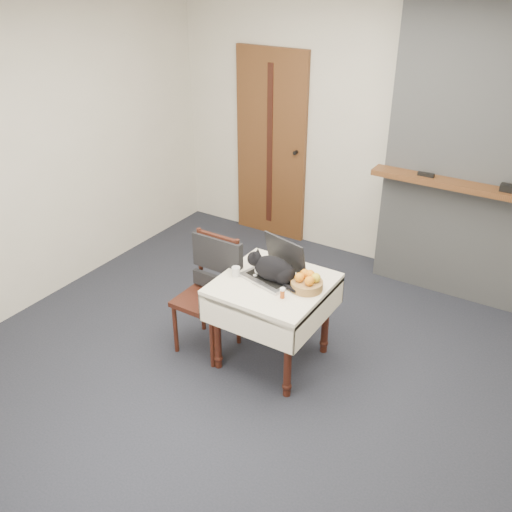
{
  "coord_description": "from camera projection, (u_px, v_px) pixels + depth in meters",
  "views": [
    {
      "loc": [
        1.76,
        -3.05,
        2.83
      ],
      "look_at": [
        -0.13,
        -0.03,
        0.9
      ],
      "focal_mm": 40.0,
      "sensor_mm": 36.0,
      "label": 1
    }
  ],
  "objects": [
    {
      "name": "side_table",
      "position": [
        273.0,
        295.0,
        4.19
      ],
      "size": [
        0.78,
        0.78,
        0.7
      ],
      "color": "#38120F",
      "rests_on": "ground"
    },
    {
      "name": "fruit_basket",
      "position": [
        307.0,
        283.0,
        4.03
      ],
      "size": [
        0.23,
        0.23,
        0.13
      ],
      "color": "#AD8545",
      "rests_on": "side_table"
    },
    {
      "name": "desk_clutter",
      "position": [
        304.0,
        285.0,
        4.09
      ],
      "size": [
        0.12,
        0.04,
        0.01
      ],
      "primitive_type": "cube",
      "rotation": [
        0.0,
        0.0,
        0.22
      ],
      "color": "black",
      "rests_on": "side_table"
    },
    {
      "name": "chimney",
      "position": [
        478.0,
        156.0,
        4.79
      ],
      "size": [
        1.62,
        0.48,
        2.6
      ],
      "color": "gray",
      "rests_on": "ground"
    },
    {
      "name": "cat",
      "position": [
        274.0,
        270.0,
        4.11
      ],
      "size": [
        0.46,
        0.19,
        0.22
      ],
      "rotation": [
        0.0,
        0.0,
        0.07
      ],
      "color": "black",
      "rests_on": "side_table"
    },
    {
      "name": "chair",
      "position": [
        213.0,
        277.0,
        4.39
      ],
      "size": [
        0.44,
        0.42,
        0.94
      ],
      "rotation": [
        0.0,
        0.0,
        -0.01
      ],
      "color": "#38120F",
      "rests_on": "ground"
    },
    {
      "name": "cream_jar",
      "position": [
        236.0,
        272.0,
        4.2
      ],
      "size": [
        0.06,
        0.06,
        0.07
      ],
      "primitive_type": "cylinder",
      "color": "silver",
      "rests_on": "side_table"
    },
    {
      "name": "room_shell",
      "position": [
        310.0,
        124.0,
        3.95
      ],
      "size": [
        4.52,
        4.01,
        2.61
      ],
      "color": "beige",
      "rests_on": "ground"
    },
    {
      "name": "ground",
      "position": [
        272.0,
        361.0,
        4.45
      ],
      "size": [
        4.5,
        4.5,
        0.0
      ],
      "primitive_type": "plane",
      "color": "black",
      "rests_on": "ground"
    },
    {
      "name": "laptop",
      "position": [
        276.0,
        268.0,
        4.18
      ],
      "size": [
        0.45,
        0.41,
        0.28
      ],
      "rotation": [
        0.0,
        0.0,
        -0.25
      ],
      "color": "#B7B7BC",
      "rests_on": "side_table"
    },
    {
      "name": "door",
      "position": [
        271.0,
        146.0,
        6.0
      ],
      "size": [
        0.82,
        0.1,
        2.0
      ],
      "color": "brown",
      "rests_on": "ground"
    },
    {
      "name": "pill_bottle",
      "position": [
        282.0,
        293.0,
        3.93
      ],
      "size": [
        0.04,
        0.04,
        0.08
      ],
      "color": "#A14313",
      "rests_on": "side_table"
    }
  ]
}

